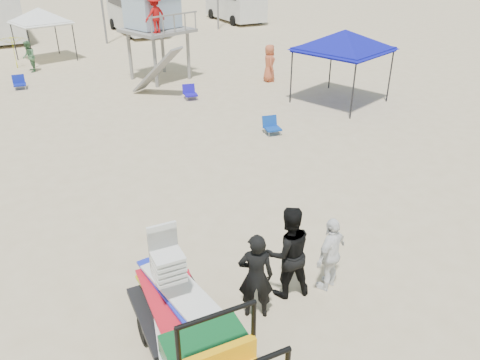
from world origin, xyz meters
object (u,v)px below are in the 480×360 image
lifeguard_tower (153,10)px  man_left (256,276)px  canopy_blue (345,33)px  surf_trailer (171,297)px

lifeguard_tower → man_left: bearing=-102.9°
canopy_blue → lifeguard_tower: bearing=128.1°
man_left → lifeguard_tower: bearing=-75.4°
lifeguard_tower → surf_trailer: bearing=-108.0°
surf_trailer → lifeguard_tower: (5.35, 16.45, 2.50)m
man_left → lifeguard_tower: (3.84, 16.75, 2.40)m
lifeguard_tower → canopy_blue: lifeguard_tower is taller
man_left → canopy_blue: (9.51, 9.53, 2.00)m
lifeguard_tower → canopy_blue: (5.67, -7.22, -0.40)m
surf_trailer → lifeguard_tower: bearing=72.0°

